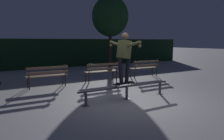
{
  "coord_description": "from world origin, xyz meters",
  "views": [
    {
      "loc": [
        -4.01,
        -5.37,
        1.83
      ],
      "look_at": [
        -0.05,
        1.06,
        0.85
      ],
      "focal_mm": 35.87,
      "sensor_mm": 36.0,
      "label": 1
    }
  ],
  "objects_px": {
    "grind_rail": "(127,89)",
    "park_bench_right_center": "(102,70)",
    "park_bench_left_center": "(47,74)",
    "skateboarder": "(124,53)",
    "skateboard": "(124,84)",
    "park_bench_rightmost": "(145,67)",
    "tree_far_right": "(110,17)"
  },
  "relations": [
    {
      "from": "grind_rail",
      "to": "park_bench_right_center",
      "type": "xyz_separation_m",
      "value": [
        0.85,
        3.12,
        0.2
      ]
    },
    {
      "from": "park_bench_left_center",
      "to": "skateboarder",
      "type": "bearing_deg",
      "value": -63.85
    },
    {
      "from": "skateboard",
      "to": "park_bench_rightmost",
      "type": "bearing_deg",
      "value": 42.13
    },
    {
      "from": "skateboarder",
      "to": "park_bench_left_center",
      "type": "xyz_separation_m",
      "value": [
        -1.53,
        3.11,
        -0.92
      ]
    },
    {
      "from": "skateboard",
      "to": "park_bench_right_center",
      "type": "height_order",
      "value": "park_bench_right_center"
    },
    {
      "from": "skateboarder",
      "to": "park_bench_rightmost",
      "type": "relative_size",
      "value": 0.97
    },
    {
      "from": "park_bench_left_center",
      "to": "park_bench_rightmost",
      "type": "distance_m",
      "value": 4.97
    },
    {
      "from": "grind_rail",
      "to": "park_bench_rightmost",
      "type": "relative_size",
      "value": 2.07
    },
    {
      "from": "skateboard",
      "to": "park_bench_rightmost",
      "type": "height_order",
      "value": "park_bench_rightmost"
    },
    {
      "from": "park_bench_right_center",
      "to": "park_bench_rightmost",
      "type": "xyz_separation_m",
      "value": [
        2.49,
        0.0,
        0.0
      ]
    },
    {
      "from": "park_bench_rightmost",
      "to": "tree_far_right",
      "type": "distance_m",
      "value": 4.9
    },
    {
      "from": "grind_rail",
      "to": "tree_far_right",
      "type": "relative_size",
      "value": 0.7
    },
    {
      "from": "grind_rail",
      "to": "park_bench_left_center",
      "type": "height_order",
      "value": "park_bench_left_center"
    },
    {
      "from": "park_bench_right_center",
      "to": "park_bench_rightmost",
      "type": "bearing_deg",
      "value": 0.0
    },
    {
      "from": "park_bench_left_center",
      "to": "tree_far_right",
      "type": "distance_m",
      "value": 7.21
    },
    {
      "from": "grind_rail",
      "to": "park_bench_rightmost",
      "type": "xyz_separation_m",
      "value": [
        3.34,
        3.12,
        0.2
      ]
    },
    {
      "from": "skateboard",
      "to": "park_bench_left_center",
      "type": "bearing_deg",
      "value": 116.11
    },
    {
      "from": "skateboarder",
      "to": "park_bench_rightmost",
      "type": "distance_m",
      "value": 4.73
    },
    {
      "from": "skateboard",
      "to": "tree_far_right",
      "type": "distance_m",
      "value": 8.52
    },
    {
      "from": "grind_rail",
      "to": "park_bench_right_center",
      "type": "distance_m",
      "value": 3.24
    },
    {
      "from": "park_bench_rightmost",
      "to": "skateboard",
      "type": "bearing_deg",
      "value": -137.87
    },
    {
      "from": "skateboarder",
      "to": "park_bench_left_center",
      "type": "height_order",
      "value": "skateboarder"
    },
    {
      "from": "park_bench_rightmost",
      "to": "tree_far_right",
      "type": "xyz_separation_m",
      "value": [
        0.32,
        3.95,
        2.87
      ]
    },
    {
      "from": "skateboard",
      "to": "skateboarder",
      "type": "relative_size",
      "value": 0.51
    },
    {
      "from": "skateboarder",
      "to": "park_bench_left_center",
      "type": "bearing_deg",
      "value": 116.15
    },
    {
      "from": "skateboarder",
      "to": "park_bench_rightmost",
      "type": "bearing_deg",
      "value": 42.15
    },
    {
      "from": "park_bench_right_center",
      "to": "tree_far_right",
      "type": "bearing_deg",
      "value": 54.6
    },
    {
      "from": "skateboard",
      "to": "tree_far_right",
      "type": "height_order",
      "value": "tree_far_right"
    },
    {
      "from": "park_bench_left_center",
      "to": "park_bench_right_center",
      "type": "relative_size",
      "value": 1.0
    },
    {
      "from": "park_bench_left_center",
      "to": "park_bench_rightmost",
      "type": "height_order",
      "value": "same"
    },
    {
      "from": "skateboard",
      "to": "park_bench_rightmost",
      "type": "distance_m",
      "value": 4.64
    },
    {
      "from": "skateboarder",
      "to": "tree_far_right",
      "type": "bearing_deg",
      "value": 61.95
    }
  ]
}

